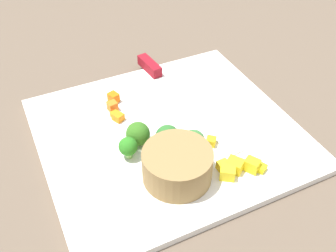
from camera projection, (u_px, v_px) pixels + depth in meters
ground_plane at (168, 136)px, 0.65m from camera, size 4.00×4.00×0.00m
cutting_board at (168, 133)px, 0.64m from camera, size 0.41×0.37×0.01m
prep_bowl at (177, 165)px, 0.55m from camera, size 0.10×0.10×0.05m
chef_knife at (167, 83)px, 0.73m from camera, size 0.06×0.31×0.02m
carrot_dice_0 at (114, 98)px, 0.69m from camera, size 0.02×0.02×0.02m
carrot_dice_1 at (114, 114)px, 0.66m from camera, size 0.01×0.01×0.01m
carrot_dice_2 at (112, 106)px, 0.67m from camera, size 0.02×0.02×0.02m
carrot_dice_3 at (118, 117)px, 0.65m from camera, size 0.02×0.02×0.01m
pepper_dice_0 at (235, 165)px, 0.57m from camera, size 0.03×0.03×0.02m
pepper_dice_1 at (211, 142)px, 0.61m from camera, size 0.02×0.02×0.01m
pepper_dice_2 at (262, 168)px, 0.57m from camera, size 0.02×0.02×0.01m
pepper_dice_3 at (197, 146)px, 0.60m from camera, size 0.02×0.01×0.01m
pepper_dice_4 at (228, 172)px, 0.56m from camera, size 0.03×0.03×0.02m
pepper_dice_5 at (252, 165)px, 0.57m from camera, size 0.02×0.03×0.02m
pepper_dice_6 at (223, 166)px, 0.57m from camera, size 0.02×0.02×0.01m
broccoli_floret_0 at (128, 147)px, 0.58m from camera, size 0.03×0.03×0.04m
broccoli_floret_1 at (193, 141)px, 0.59m from camera, size 0.04×0.04×0.04m
broccoli_floret_2 at (138, 134)px, 0.61m from camera, size 0.04×0.04×0.04m
broccoli_floret_3 at (168, 138)px, 0.59m from camera, size 0.04×0.04×0.04m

